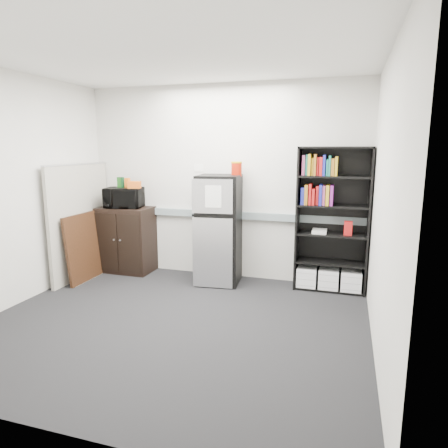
% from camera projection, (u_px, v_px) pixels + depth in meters
% --- Properties ---
extents(floor, '(4.00, 4.00, 0.00)m').
position_uv_depth(floor, '(173.00, 323.00, 4.24)').
color(floor, black).
rests_on(floor, ground).
extents(wall_back, '(4.00, 0.02, 2.70)m').
position_uv_depth(wall_back, '(222.00, 183.00, 5.63)').
color(wall_back, silver).
rests_on(wall_back, floor).
extents(wall_right, '(0.02, 3.50, 2.70)m').
position_uv_depth(wall_right, '(384.00, 205.00, 3.41)').
color(wall_right, silver).
rests_on(wall_right, floor).
extents(wall_left, '(0.02, 3.50, 2.70)m').
position_uv_depth(wall_left, '(10.00, 191.00, 4.56)').
color(wall_left, silver).
rests_on(wall_left, floor).
extents(ceiling, '(4.00, 3.50, 0.02)m').
position_uv_depth(ceiling, '(166.00, 54.00, 3.73)').
color(ceiling, white).
rests_on(ceiling, wall_back).
extents(electrical_raceway, '(3.92, 0.05, 0.10)m').
position_uv_depth(electrical_raceway, '(222.00, 214.00, 5.68)').
color(electrical_raceway, gray).
rests_on(electrical_raceway, wall_back).
extents(wall_note, '(0.14, 0.00, 0.10)m').
position_uv_depth(wall_note, '(199.00, 168.00, 5.69)').
color(wall_note, white).
rests_on(wall_note, wall_back).
extents(bookshelf, '(0.90, 0.34, 1.85)m').
position_uv_depth(bookshelf, '(332.00, 221.00, 5.09)').
color(bookshelf, black).
rests_on(bookshelf, floor).
extents(cubicle_partition, '(0.06, 1.30, 1.62)m').
position_uv_depth(cubicle_partition, '(80.00, 221.00, 5.65)').
color(cubicle_partition, '#9E998C').
rests_on(cubicle_partition, floor).
extents(cabinet, '(0.78, 0.51, 0.97)m').
position_uv_depth(cabinet, '(126.00, 239.00, 5.97)').
color(cabinet, black).
rests_on(cabinet, floor).
extents(microwave, '(0.59, 0.46, 0.29)m').
position_uv_depth(microwave, '(124.00, 198.00, 5.83)').
color(microwave, black).
rests_on(microwave, cabinet).
extents(snack_box_a, '(0.07, 0.05, 0.15)m').
position_uv_depth(snack_box_a, '(120.00, 182.00, 5.85)').
color(snack_box_a, '#1A5317').
rests_on(snack_box_a, microwave).
extents(snack_box_b, '(0.07, 0.05, 0.15)m').
position_uv_depth(snack_box_b, '(121.00, 182.00, 5.84)').
color(snack_box_b, '#0D3919').
rests_on(snack_box_b, microwave).
extents(snack_box_c, '(0.07, 0.05, 0.14)m').
position_uv_depth(snack_box_c, '(127.00, 183.00, 5.81)').
color(snack_box_c, orange).
rests_on(snack_box_c, microwave).
extents(snack_bag, '(0.20, 0.15, 0.10)m').
position_uv_depth(snack_bag, '(134.00, 185.00, 5.73)').
color(snack_bag, '#D65815').
rests_on(snack_bag, microwave).
extents(refrigerator, '(0.61, 0.64, 1.48)m').
position_uv_depth(refrigerator, '(219.00, 230.00, 5.42)').
color(refrigerator, black).
rests_on(refrigerator, floor).
extents(coffee_can, '(0.14, 0.14, 0.19)m').
position_uv_depth(coffee_can, '(237.00, 167.00, 5.32)').
color(coffee_can, '#A31907').
rests_on(coffee_can, refrigerator).
extents(framed_poster, '(0.12, 0.73, 0.94)m').
position_uv_depth(framed_poster, '(84.00, 247.00, 5.55)').
color(framed_poster, black).
rests_on(framed_poster, floor).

